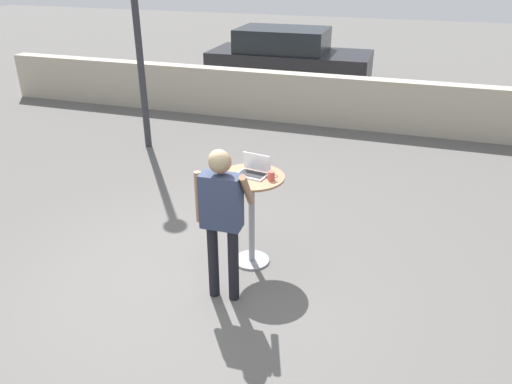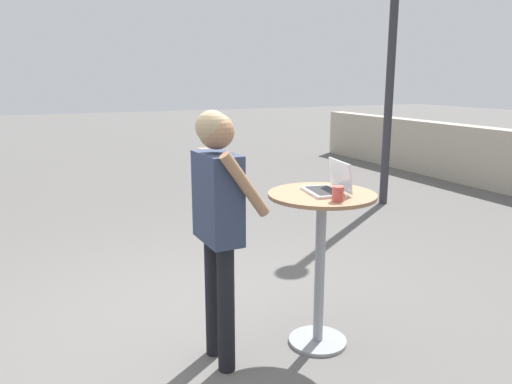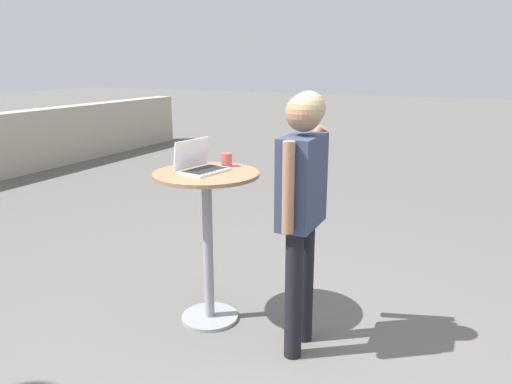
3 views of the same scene
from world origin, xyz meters
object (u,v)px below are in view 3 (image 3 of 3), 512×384
laptop (200,165)px  coffee_mug (227,160)px  cafe_table (207,220)px  standing_person (302,192)px

laptop → coffee_mug: size_ratio=3.33×
cafe_table → standing_person: bearing=-95.3°
cafe_table → coffee_mug: coffee_mug is taller
cafe_table → coffee_mug: size_ratio=10.02×
cafe_table → coffee_mug: bearing=-7.8°
laptop → cafe_table: bearing=-97.8°
standing_person → laptop: bearing=84.6°
laptop → coffee_mug: bearing=-20.3°
laptop → coffee_mug: 0.24m
laptop → standing_person: 0.78m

